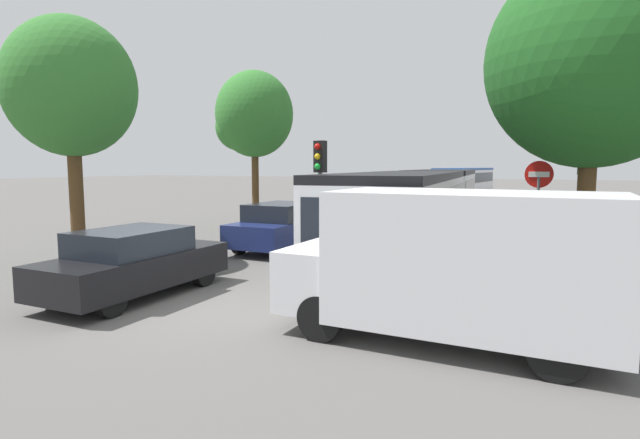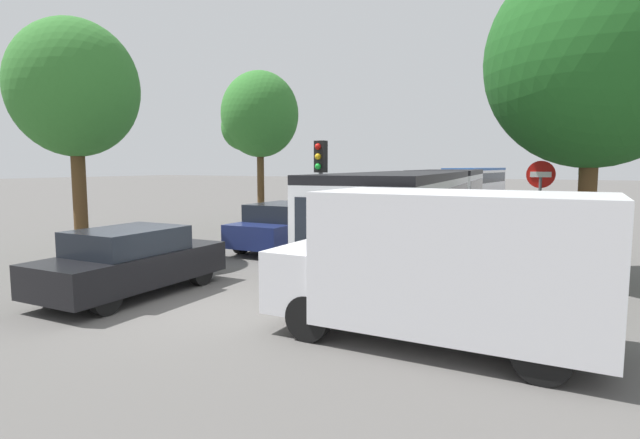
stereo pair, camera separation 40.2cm
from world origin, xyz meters
name	(u,v)px [view 1 (the left image)]	position (x,y,z in m)	size (l,w,h in m)	color
ground_plane	(192,307)	(0.00, 0.00, 0.00)	(200.00, 200.00, 0.00)	#565451
articulated_bus	(423,202)	(1.87, 9.79, 1.45)	(4.28, 17.05, 2.51)	silver
city_bus_rear	(465,180)	(-1.82, 38.51, 1.44)	(3.38, 11.74, 2.49)	silver
queued_car_black	(134,262)	(-1.61, 0.12, 0.71)	(1.77, 4.07, 1.41)	black
queued_car_navy	(283,226)	(-1.80, 6.51, 0.76)	(1.88, 4.33, 1.50)	navy
queued_car_green	(350,213)	(-1.87, 12.19, 0.70)	(1.73, 3.97, 1.37)	#236638
queued_car_red	(395,203)	(-1.72, 17.99, 0.74)	(1.83, 4.21, 1.46)	#B21E19
queued_car_silver	(425,197)	(-1.71, 24.15, 0.70)	(1.73, 3.97, 1.37)	#B7BABF
white_van	(456,262)	(4.87, 0.29, 1.24)	(5.01, 2.01, 2.31)	silver
traffic_light	(320,173)	(-0.02, 5.56, 2.50)	(0.34, 0.37, 3.40)	#56595E
no_entry_sign	(538,197)	(5.67, 6.90, 1.88)	(0.70, 0.08, 2.82)	#56595E
direction_sign_post	(586,171)	(6.73, 6.72, 2.57)	(0.40, 1.37, 3.60)	#56595E
tree_left_near	(71,88)	(-5.64, 1.96, 4.74)	(3.40, 3.40, 6.62)	#51381E
tree_left_mid	(252,117)	(-5.74, 10.65, 4.75)	(3.28, 3.28, 6.68)	#51381E
tree_right_near	(594,61)	(6.74, 5.77, 5.03)	(4.72, 4.72, 7.45)	#51381E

